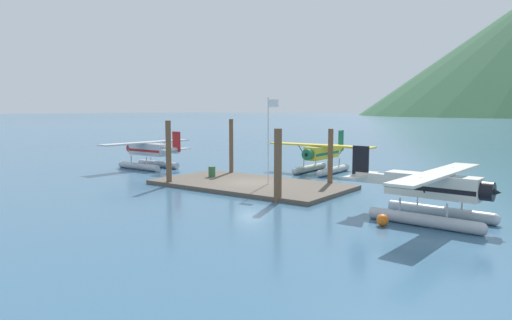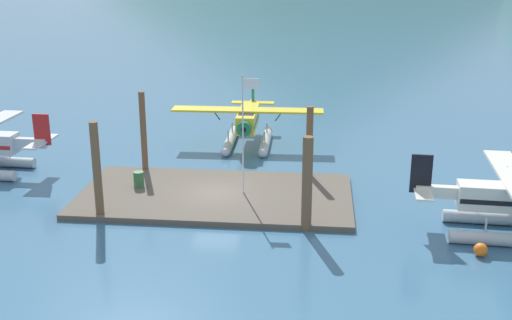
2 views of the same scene
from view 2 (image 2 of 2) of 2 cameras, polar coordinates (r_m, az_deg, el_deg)
ground_plane at (r=35.39m, az=-3.63°, el=-3.41°), size 1200.00×1200.00×0.00m
dock_platform at (r=35.34m, az=-3.64°, el=-3.18°), size 14.92×7.87×0.30m
piling_near_left at (r=32.72m, az=-14.00°, el=-1.00°), size 0.42×0.42×5.08m
piling_near_right at (r=30.60m, az=4.58°, el=-2.18°), size 0.50×0.50×4.73m
piling_far_left at (r=39.13m, az=-10.00°, el=2.37°), size 0.37×0.37×5.08m
piling_far_right at (r=37.61m, az=4.78°, el=1.46°), size 0.40×0.40×4.47m
flagpole at (r=34.07m, az=-0.99°, el=3.44°), size 0.95×0.10×6.54m
fuel_drum at (r=36.63m, az=-10.41°, el=-1.70°), size 0.62×0.62×0.88m
mooring_buoy at (r=30.39m, az=19.40°, el=-7.56°), size 0.62×0.62×0.62m
seaplane_cream_stbd_aft at (r=32.50m, az=21.70°, el=-3.72°), size 7.98×10.46×3.84m
seaplane_yellow_bow_centre at (r=44.56m, az=-0.73°, el=3.26°), size 10.43×7.98×3.84m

